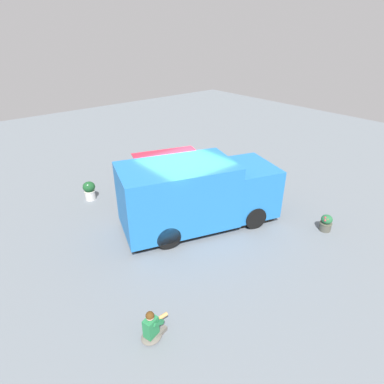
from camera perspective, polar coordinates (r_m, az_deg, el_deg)
ground_plane at (r=11.73m, az=-1.16°, el=-5.36°), size 40.00×40.00×0.00m
food_truck at (r=11.05m, az=0.88°, el=-0.61°), size 4.06×5.85×2.39m
person_customer at (r=7.87m, az=-7.15°, el=-22.98°), size 0.56×0.81×0.82m
planter_flowering_near at (r=13.66m, az=-17.91°, el=0.33°), size 0.49×0.49×0.79m
planter_flowering_far at (r=14.96m, az=-3.67°, el=3.76°), size 0.46×0.46×0.70m
planter_flowering_side at (r=12.06m, az=22.89°, el=-5.11°), size 0.42×0.42×0.60m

